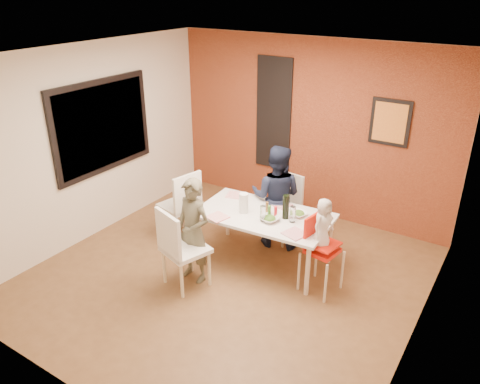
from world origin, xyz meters
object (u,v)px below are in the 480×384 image
Objects in this scene: chair_far at (285,203)px; chair_left at (183,202)px; chair_near at (179,245)px; dining_table at (264,218)px; child_near at (193,231)px; wine_bottle at (286,207)px; paper_towel_roll at (244,203)px; high_chair at (319,247)px; toddler at (323,224)px; child_far at (276,196)px.

chair_left reaches higher than chair_far.
chair_left is at bearing -35.20° from chair_near.
dining_table is 0.94m from child_near.
chair_near reaches higher than dining_table.
chair_left is 3.27× the size of wine_bottle.
chair_near reaches higher than wine_bottle.
child_near is at bearing -112.80° from paper_towel_roll.
high_chair is 1.51m from child_near.
high_chair is 0.31m from toddler.
high_chair reaches higher than dining_table.
child_far is at bearing 64.12° from high_chair.
dining_table is 0.33m from paper_towel_roll.
high_chair is at bearing 86.89° from toddler.
dining_table is 1.27m from chair_left.
toddler is at bearing 28.58° from child_near.
wine_bottle reaches higher than paper_towel_roll.
chair_far is at bearing 117.77° from wine_bottle.
paper_towel_roll is at bearing 71.71° from child_near.
chair_far is 1.44m from chair_left.
high_chair is at bearing 29.19° from child_near.
high_chair is 0.66m from wine_bottle.
dining_table is 0.36m from wine_bottle.
child_near is at bearing -78.52° from chair_near.
chair_far is 1.50× the size of toddler.
child_near reaches higher than paper_towel_roll.
wine_bottle is (1.55, 0.13, 0.29)m from chair_left.
high_chair is at bearing -2.77° from paper_towel_roll.
chair_near is 0.26m from child_near.
high_chair is 1.50× the size of toddler.
toddler is (0.02, -0.01, 0.31)m from high_chair.
high_chair is at bearing -10.04° from dining_table.
toddler is at bearing -3.07° from paper_towel_roll.
chair_left is at bearing 179.04° from paper_towel_roll.
chair_left is 1.07× the size of high_chair.
child_near reaches higher than high_chair.
toddler is at bearing -97.13° from high_chair.
child_far is 5.57× the size of paper_towel_roll.
chair_left is at bearing 11.71° from child_far.
child_near is 1.35m from child_far.
child_far reaches higher than wine_bottle.
chair_near is 3.97× the size of paper_towel_roll.
child_near is (0.73, -0.70, 0.09)m from chair_left.
child_near reaches higher than chair_far.
high_chair is 1.15m from child_far.
child_far is 2.30× the size of toddler.
dining_table is 1.17m from chair_near.
toddler reaches higher than chair_near.
child_far is at bearing 76.37° from paper_towel_roll.
child_far is 1.18m from toddler.
chair_near is at bearing -118.66° from dining_table.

